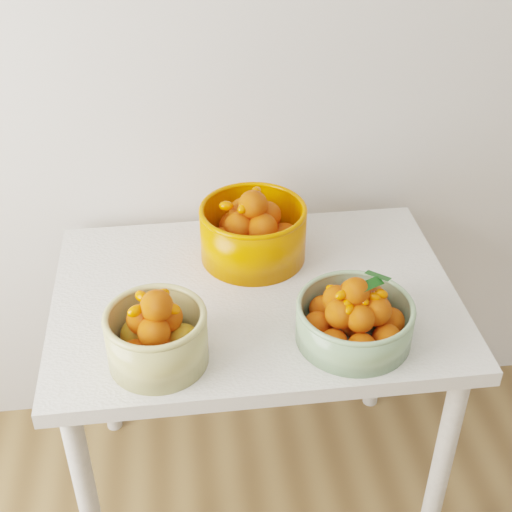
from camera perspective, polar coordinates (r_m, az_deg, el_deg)
The scene contains 4 objects.
table at distance 1.84m, azimuth -0.09°, elevation -5.25°, with size 1.00×0.70×0.75m.
bowl_cream at distance 1.56m, azimuth -7.94°, elevation -6.27°, with size 0.26×0.26×0.19m.
bowl_green at distance 1.62m, azimuth 7.89°, elevation -4.92°, with size 0.34×0.34×0.17m.
bowl_orange at distance 1.86m, azimuth -0.26°, elevation 2.01°, with size 0.36×0.36×0.20m.
Camera 1 is at (-0.37, 0.21, 1.84)m, focal length 50.00 mm.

